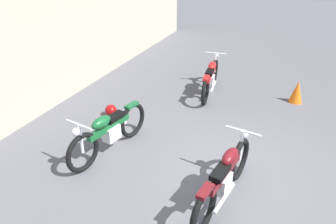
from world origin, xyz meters
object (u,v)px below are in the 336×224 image
at_px(motorcycle_green, 109,132).
at_px(motorcycle_maroon, 225,177).
at_px(traffic_cone, 297,92).
at_px(motorcycle_red, 211,78).
at_px(helmet, 111,110).

distance_m(motorcycle_green, motorcycle_maroon, 2.32).
relative_size(traffic_cone, motorcycle_red, 0.27).
distance_m(traffic_cone, motorcycle_maroon, 4.15).
xyz_separation_m(motorcycle_green, motorcycle_maroon, (-0.45, -2.27, 0.00)).
bearing_deg(motorcycle_red, traffic_cone, -87.36).
distance_m(helmet, motorcycle_red, 2.69).
bearing_deg(helmet, traffic_cone, -58.14).
height_order(traffic_cone, motorcycle_maroon, motorcycle_maroon).
xyz_separation_m(helmet, traffic_cone, (2.37, -3.81, 0.14)).
distance_m(motorcycle_green, motorcycle_red, 3.43).
height_order(motorcycle_green, motorcycle_maroon, motorcycle_maroon).
height_order(helmet, motorcycle_maroon, motorcycle_maroon).
xyz_separation_m(helmet, motorcycle_green, (-1.24, -0.75, 0.31)).
bearing_deg(motorcycle_red, motorcycle_maroon, -167.06).
bearing_deg(motorcycle_red, helmet, 133.79).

